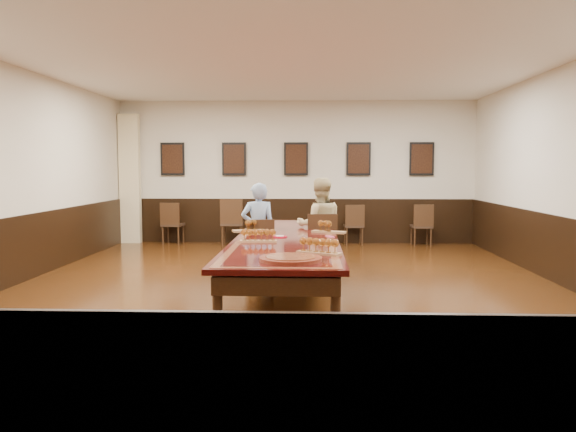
{
  "coord_description": "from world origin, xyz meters",
  "views": [
    {
      "loc": [
        0.33,
        -7.71,
        1.72
      ],
      "look_at": [
        0.0,
        0.5,
        1.0
      ],
      "focal_mm": 35.0,
      "sensor_mm": 36.0,
      "label": 1
    }
  ],
  "objects_px": {
    "person_woman": "(320,226)",
    "spare_chair_b": "(232,222)",
    "chair_man": "(259,248)",
    "spare_chair_c": "(354,224)",
    "spare_chair_d": "(421,225)",
    "chair_woman": "(321,244)",
    "conference_table": "(287,247)",
    "carved_platter": "(291,259)",
    "spare_chair_a": "(173,223)",
    "person_man": "(258,230)"
  },
  "relations": [
    {
      "from": "chair_man",
      "to": "chair_woman",
      "type": "height_order",
      "value": "chair_woman"
    },
    {
      "from": "chair_woman",
      "to": "spare_chair_a",
      "type": "xyz_separation_m",
      "value": [
        -3.24,
        3.45,
        -0.03
      ]
    },
    {
      "from": "spare_chair_a",
      "to": "chair_woman",
      "type": "bearing_deg",
      "value": 137.9
    },
    {
      "from": "spare_chair_b",
      "to": "carved_platter",
      "type": "bearing_deg",
      "value": 101.12
    },
    {
      "from": "spare_chair_b",
      "to": "conference_table",
      "type": "relative_size",
      "value": 0.21
    },
    {
      "from": "spare_chair_c",
      "to": "conference_table",
      "type": "height_order",
      "value": "spare_chair_c"
    },
    {
      "from": "chair_man",
      "to": "spare_chair_c",
      "type": "height_order",
      "value": "chair_man"
    },
    {
      "from": "spare_chair_c",
      "to": "person_woman",
      "type": "height_order",
      "value": "person_woman"
    },
    {
      "from": "spare_chair_a",
      "to": "conference_table",
      "type": "bearing_deg",
      "value": 125.28
    },
    {
      "from": "conference_table",
      "to": "carved_platter",
      "type": "bearing_deg",
      "value": -86.3
    },
    {
      "from": "spare_chair_c",
      "to": "conference_table",
      "type": "xyz_separation_m",
      "value": [
        -1.29,
        -4.72,
        0.16
      ]
    },
    {
      "from": "person_man",
      "to": "carved_platter",
      "type": "bearing_deg",
      "value": 89.88
    },
    {
      "from": "chair_woman",
      "to": "spare_chair_a",
      "type": "bearing_deg",
      "value": -53.58
    },
    {
      "from": "chair_woman",
      "to": "carved_platter",
      "type": "bearing_deg",
      "value": 76.68
    },
    {
      "from": "spare_chair_d",
      "to": "spare_chair_b",
      "type": "bearing_deg",
      "value": -0.07
    },
    {
      "from": "spare_chair_b",
      "to": "spare_chair_d",
      "type": "xyz_separation_m",
      "value": [
        4.13,
        0.12,
        -0.06
      ]
    },
    {
      "from": "spare_chair_b",
      "to": "spare_chair_d",
      "type": "relative_size",
      "value": 1.13
    },
    {
      "from": "spare_chair_b",
      "to": "person_man",
      "type": "distance_m",
      "value": 3.53
    },
    {
      "from": "spare_chair_c",
      "to": "conference_table",
      "type": "relative_size",
      "value": 0.18
    },
    {
      "from": "chair_woman",
      "to": "person_woman",
      "type": "relative_size",
      "value": 0.64
    },
    {
      "from": "person_man",
      "to": "conference_table",
      "type": "xyz_separation_m",
      "value": [
        0.49,
        -1.04,
        -0.13
      ]
    },
    {
      "from": "chair_woman",
      "to": "spare_chair_a",
      "type": "relative_size",
      "value": 1.06
    },
    {
      "from": "chair_woman",
      "to": "spare_chair_c",
      "type": "relative_size",
      "value": 1.11
    },
    {
      "from": "chair_man",
      "to": "spare_chair_b",
      "type": "bearing_deg",
      "value": -87.14
    },
    {
      "from": "spare_chair_c",
      "to": "spare_chair_a",
      "type": "bearing_deg",
      "value": -2.12
    },
    {
      "from": "spare_chair_b",
      "to": "carved_platter",
      "type": "relative_size",
      "value": 1.39
    },
    {
      "from": "spare_chair_c",
      "to": "spare_chair_b",
      "type": "bearing_deg",
      "value": 2.35
    },
    {
      "from": "spare_chair_a",
      "to": "carved_platter",
      "type": "relative_size",
      "value": 1.25
    },
    {
      "from": "spare_chair_d",
      "to": "carved_platter",
      "type": "xyz_separation_m",
      "value": [
        -2.62,
        -6.57,
        0.32
      ]
    },
    {
      "from": "person_man",
      "to": "spare_chair_c",
      "type": "bearing_deg",
      "value": -127.52
    },
    {
      "from": "spare_chair_a",
      "to": "spare_chair_b",
      "type": "relative_size",
      "value": 0.9
    },
    {
      "from": "person_woman",
      "to": "spare_chair_b",
      "type": "bearing_deg",
      "value": -66.26
    },
    {
      "from": "chair_woman",
      "to": "spare_chair_c",
      "type": "bearing_deg",
      "value": -109.5
    },
    {
      "from": "spare_chair_d",
      "to": "carved_platter",
      "type": "distance_m",
      "value": 7.08
    },
    {
      "from": "chair_woman",
      "to": "spare_chair_d",
      "type": "distance_m",
      "value": 4.07
    },
    {
      "from": "chair_woman",
      "to": "person_woman",
      "type": "bearing_deg",
      "value": -90.0
    },
    {
      "from": "spare_chair_d",
      "to": "carved_platter",
      "type": "height_order",
      "value": "spare_chair_d"
    },
    {
      "from": "spare_chair_a",
      "to": "spare_chair_c",
      "type": "distance_m",
      "value": 4.03
    },
    {
      "from": "spare_chair_c",
      "to": "carved_platter",
      "type": "height_order",
      "value": "spare_chair_c"
    },
    {
      "from": "chair_man",
      "to": "spare_chair_c",
      "type": "distance_m",
      "value": 4.16
    },
    {
      "from": "conference_table",
      "to": "spare_chair_c",
      "type": "bearing_deg",
      "value": 74.72
    },
    {
      "from": "chair_woman",
      "to": "spare_chair_b",
      "type": "xyz_separation_m",
      "value": [
        -1.87,
        3.26,
        0.02
      ]
    },
    {
      "from": "spare_chair_c",
      "to": "person_man",
      "type": "height_order",
      "value": "person_man"
    },
    {
      "from": "chair_woman",
      "to": "conference_table",
      "type": "relative_size",
      "value": 0.2
    },
    {
      "from": "chair_man",
      "to": "chair_woman",
      "type": "xyz_separation_m",
      "value": [
        0.97,
        0.25,
        0.03
      ]
    },
    {
      "from": "spare_chair_a",
      "to": "conference_table",
      "type": "relative_size",
      "value": 0.19
    },
    {
      "from": "spare_chair_c",
      "to": "conference_table",
      "type": "distance_m",
      "value": 4.89
    },
    {
      "from": "spare_chair_a",
      "to": "spare_chair_b",
      "type": "distance_m",
      "value": 1.38
    },
    {
      "from": "spare_chair_a",
      "to": "spare_chair_b",
      "type": "height_order",
      "value": "spare_chair_b"
    },
    {
      "from": "spare_chair_c",
      "to": "chair_man",
      "type": "bearing_deg",
      "value": 61.76
    }
  ]
}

